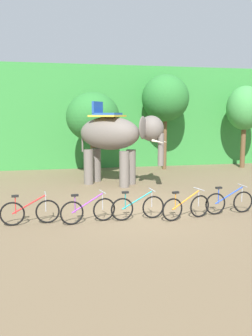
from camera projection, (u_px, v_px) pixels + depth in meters
ground_plane at (138, 210)px, 12.16m from camera, size 80.00×80.00×0.00m
foliage_hedge at (91, 117)px, 24.22m from camera, size 36.00×6.00×6.08m
tree_far_left at (93, 117)px, 18.76m from camera, size 2.78×2.78×4.35m
tree_center_right at (165, 99)px, 20.71m from camera, size 2.71×2.71×5.46m
tree_far_right at (245, 109)px, 21.45m from camera, size 2.15×2.15×4.88m
elephant at (116, 137)px, 16.28m from camera, size 3.96×3.38×3.78m
bike_red at (30, 212)px, 10.53m from camera, size 1.71×0.52×0.92m
bike_purple at (88, 210)px, 10.69m from camera, size 1.69×0.54×0.92m
bike_teal at (138, 207)px, 11.04m from camera, size 1.71×0.52×0.92m
bike_orange at (186, 207)px, 11.07m from camera, size 1.68×0.57×0.92m
bike_blue at (229, 202)px, 11.71m from camera, size 1.71×0.52×0.92m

